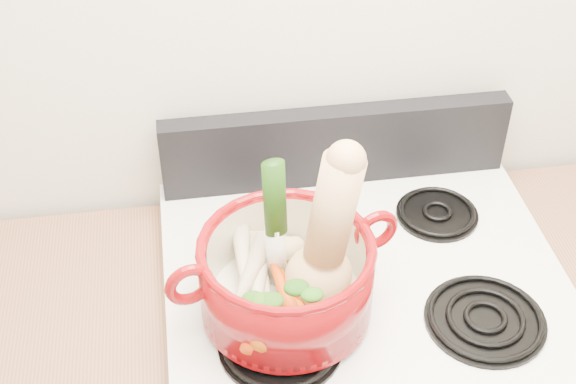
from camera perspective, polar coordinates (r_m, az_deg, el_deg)
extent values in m
cube|color=silver|center=(1.66, 3.42, 11.63)|extent=(3.50, 0.02, 2.60)
cube|color=white|center=(1.60, 5.41, -6.03)|extent=(0.78, 0.67, 0.03)
cube|color=black|center=(1.75, 3.42, 3.32)|extent=(0.76, 0.05, 0.18)
cylinder|color=black|center=(1.45, -0.54, -10.68)|extent=(0.22, 0.22, 0.02)
cylinder|color=black|center=(1.53, 13.85, -8.71)|extent=(0.22, 0.22, 0.02)
cylinder|color=black|center=(1.66, -2.04, -2.77)|extent=(0.17, 0.17, 0.02)
cylinder|color=black|center=(1.73, 10.56, -1.43)|extent=(0.17, 0.17, 0.02)
cylinder|color=maroon|center=(1.44, -0.12, -6.10)|extent=(0.38, 0.38, 0.15)
torus|color=maroon|center=(1.36, -7.02, -6.55)|extent=(0.09, 0.04, 0.09)
torus|color=maroon|center=(1.46, 6.28, -2.71)|extent=(0.09, 0.04, 0.09)
cylinder|color=silver|center=(1.41, -0.90, -2.20)|extent=(0.06, 0.07, 0.27)
ellipsoid|color=#D8C585|center=(1.53, -0.43, -4.08)|extent=(0.08, 0.07, 0.04)
cone|color=beige|center=(1.47, -1.79, -6.16)|extent=(0.06, 0.20, 0.05)
cone|color=beige|center=(1.44, -2.18, -6.59)|extent=(0.08, 0.23, 0.07)
cone|color=beige|center=(1.47, -2.55, -5.65)|extent=(0.05, 0.18, 0.05)
cone|color=beige|center=(1.44, -2.92, -6.22)|extent=(0.13, 0.20, 0.06)
cone|color=beige|center=(1.46, -3.22, -4.99)|extent=(0.05, 0.20, 0.05)
cone|color=#CC530A|center=(1.43, 0.04, -8.23)|extent=(0.11, 0.17, 0.05)
cone|color=red|center=(1.40, -2.40, -9.11)|extent=(0.07, 0.13, 0.04)
cone|color=#CE600A|center=(1.42, 0.48, -7.69)|extent=(0.06, 0.16, 0.04)
cone|color=#CB5D0A|center=(1.39, -1.12, -8.89)|extent=(0.09, 0.14, 0.04)
cone|color=#D7490A|center=(1.43, -0.45, -6.77)|extent=(0.06, 0.17, 0.05)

